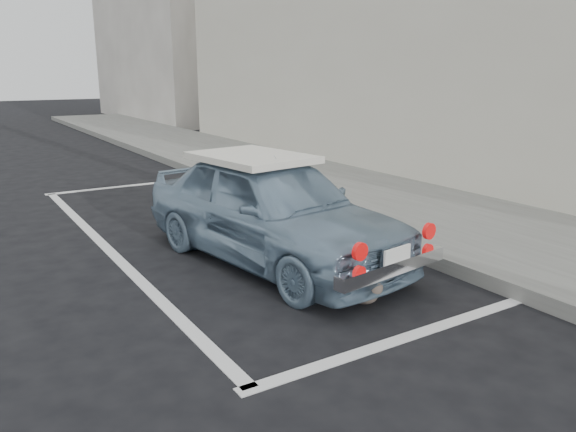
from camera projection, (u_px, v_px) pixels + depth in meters
The scene contains 8 objects.
ground at pixel (320, 328), 4.51m from camera, with size 80.00×80.00×0.00m, color black.
sidewalk at pixel (425, 214), 7.78m from camera, with size 2.80×40.00×0.15m, color slate.
building_far at pixel (167, 21), 23.17m from camera, with size 3.50×10.00×8.00m, color #B4ACA3.
pline_rear at pixel (409, 336), 4.36m from camera, with size 3.00×0.12×0.01m, color silver.
pline_front at pixel (134, 185), 10.10m from camera, with size 3.00×0.12×0.01m, color silver.
pline_side at pixel (107, 248), 6.51m from camera, with size 0.12×7.00×0.01m, color silver.
retro_coupe at pixel (272, 208), 5.95m from camera, with size 1.83×3.56×1.16m.
cat at pixel (362, 289), 4.95m from camera, with size 0.26×0.57×0.30m.
Camera 1 is at (-2.42, -3.37, 2.00)m, focal length 35.00 mm.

